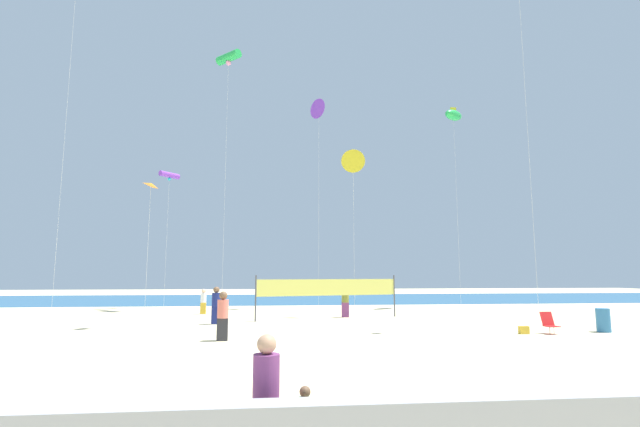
# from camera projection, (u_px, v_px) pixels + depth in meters

# --- Properties ---
(ground_plane) EXTENTS (120.00, 120.00, 0.00)m
(ground_plane) POSITION_uv_depth(u_px,v_px,m) (328.00, 343.00, 16.37)
(ground_plane) COLOR beige
(ocean_band) EXTENTS (120.00, 20.00, 0.01)m
(ocean_band) POSITION_uv_depth(u_px,v_px,m) (292.00, 299.00, 45.89)
(ocean_band) COLOR #28608C
(ocean_band) RESTS_ON ground
(mother_figure) EXTENTS (0.37, 0.37, 1.63)m
(mother_figure) POSITION_uv_depth(u_px,v_px,m) (266.00, 390.00, 6.31)
(mother_figure) COLOR maroon
(mother_figure) RESTS_ON ground
(toddler_figure) EXTENTS (0.21, 0.21, 0.92)m
(toddler_figure) POSITION_uv_depth(u_px,v_px,m) (305.00, 418.00, 6.27)
(toddler_figure) COLOR #2D2D33
(toddler_figure) RESTS_ON ground
(beachgoer_navy_shirt) EXTENTS (0.42, 0.42, 1.84)m
(beachgoer_navy_shirt) POSITION_uv_depth(u_px,v_px,m) (216.00, 304.00, 22.75)
(beachgoer_navy_shirt) COLOR navy
(beachgoer_navy_shirt) RESTS_ON ground
(beachgoer_white_shirt) EXTENTS (0.35, 0.35, 1.54)m
(beachgoer_white_shirt) POSITION_uv_depth(u_px,v_px,m) (203.00, 301.00, 28.46)
(beachgoer_white_shirt) COLOR gold
(beachgoer_white_shirt) RESTS_ON ground
(beachgoer_coral_shirt) EXTENTS (0.42, 0.42, 1.82)m
(beachgoer_coral_shirt) POSITION_uv_depth(u_px,v_px,m) (223.00, 314.00, 17.10)
(beachgoer_coral_shirt) COLOR #2D2D33
(beachgoer_coral_shirt) RESTS_ON ground
(beachgoer_olive_shirt) EXTENTS (0.42, 0.42, 1.84)m
(beachgoer_olive_shirt) POSITION_uv_depth(u_px,v_px,m) (345.00, 300.00, 26.39)
(beachgoer_olive_shirt) COLOR #7A3872
(beachgoer_olive_shirt) RESTS_ON ground
(folding_beach_chair) EXTENTS (0.52, 0.65, 0.89)m
(folding_beach_chair) POSITION_uv_depth(u_px,v_px,m) (549.00, 322.00, 19.04)
(folding_beach_chair) COLOR red
(folding_beach_chair) RESTS_ON ground
(trash_barrel) EXTENTS (0.56, 0.56, 1.00)m
(trash_barrel) POSITION_uv_depth(u_px,v_px,m) (603.00, 320.00, 19.60)
(trash_barrel) COLOR teal
(trash_barrel) RESTS_ON ground
(volleyball_net) EXTENTS (8.10, 2.10, 2.40)m
(volleyball_net) POSITION_uv_depth(u_px,v_px,m) (329.00, 289.00, 25.47)
(volleyball_net) COLOR #4C4C51
(volleyball_net) RESTS_ON ground
(beach_handbag) EXTENTS (0.40, 0.20, 0.32)m
(beach_handbag) POSITION_uv_depth(u_px,v_px,m) (524.00, 330.00, 18.93)
(beach_handbag) COLOR gold
(beach_handbag) RESTS_ON ground
(kite_violet_delta) EXTENTS (1.19, 1.38, 15.79)m
(kite_violet_delta) POSITION_uv_depth(u_px,v_px,m) (319.00, 109.00, 34.92)
(kite_violet_delta) COLOR silver
(kite_violet_delta) RESTS_ON ground
(kite_orange_diamond) EXTENTS (0.63, 0.62, 6.89)m
(kite_orange_diamond) POSITION_uv_depth(u_px,v_px,m) (151.00, 186.00, 21.84)
(kite_orange_diamond) COLOR silver
(kite_orange_diamond) RESTS_ON ground
(kite_violet_tube) EXTENTS (1.38, 1.51, 10.06)m
(kite_violet_tube) POSITION_uv_depth(u_px,v_px,m) (169.00, 175.00, 34.27)
(kite_violet_tube) COLOR silver
(kite_violet_tube) RESTS_ON ground
(kite_yellow_delta) EXTENTS (1.49, 0.67, 9.93)m
(kite_yellow_delta) POSITION_uv_depth(u_px,v_px,m) (353.00, 162.00, 27.61)
(kite_yellow_delta) COLOR silver
(kite_yellow_delta) RESTS_ON ground
(kite_green_inflatable) EXTENTS (2.30, 2.17, 15.32)m
(kite_green_inflatable) POSITION_uv_depth(u_px,v_px,m) (453.00, 115.00, 35.36)
(kite_green_inflatable) COLOR silver
(kite_green_inflatable) RESTS_ON ground
(kite_green_tube) EXTENTS (1.99, 1.92, 18.75)m
(kite_green_tube) POSITION_uv_depth(u_px,v_px,m) (229.00, 58.00, 33.81)
(kite_green_tube) COLOR silver
(kite_green_tube) RESTS_ON ground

